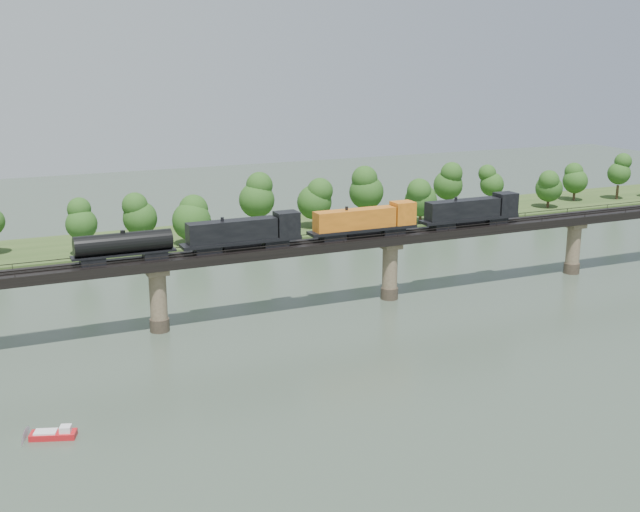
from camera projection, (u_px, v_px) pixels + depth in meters
name	position (u px, v px, depth m)	size (l,w,h in m)	color
ground	(494.00, 357.00, 111.88)	(400.00, 400.00, 0.00)	#334134
far_bank	(274.00, 231.00, 186.72)	(300.00, 24.00, 1.60)	#2E451B
bridge	(390.00, 268.00, 137.00)	(236.00, 30.00, 11.50)	#473A2D
bridge_superstructure	(391.00, 232.00, 135.43)	(220.00, 4.90, 0.75)	black
far_treeline	(247.00, 203.00, 177.50)	(289.06, 17.54, 13.60)	#382619
freight_train	(325.00, 225.00, 130.00)	(77.72, 3.03, 5.35)	black
motorboat	(54.00, 434.00, 88.51)	(5.27, 3.33, 1.39)	red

